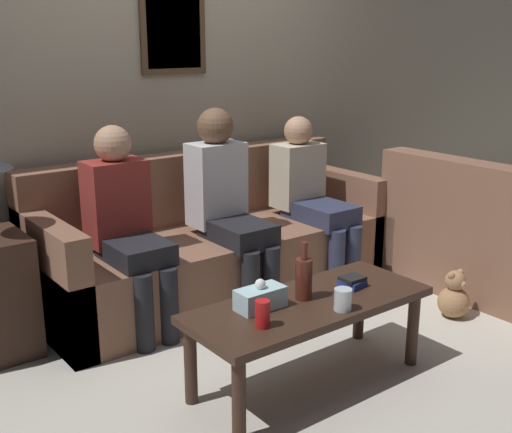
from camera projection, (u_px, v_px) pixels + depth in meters
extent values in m
plane|color=beige|center=(261.00, 316.00, 3.91)|extent=(16.00, 16.00, 0.00)
cube|color=#9E937F|center=(172.00, 89.00, 4.31)|extent=(9.00, 0.06, 2.60)
cube|color=#4C3823|center=(173.00, 27.00, 4.17)|extent=(0.48, 0.02, 0.60)
cube|color=beige|center=(174.00, 27.00, 4.16)|extent=(0.40, 0.01, 0.52)
cube|color=brown|center=(218.00, 262.00, 4.21)|extent=(2.34, 0.87, 0.44)
cube|color=brown|center=(189.00, 186.00, 4.34)|extent=(2.34, 0.20, 0.46)
cube|color=brown|center=(52.00, 281.00, 3.53)|extent=(0.14, 0.87, 0.69)
cube|color=brown|center=(338.00, 216.00, 4.81)|extent=(0.14, 0.87, 0.69)
cube|color=brown|center=(506.00, 259.00, 4.26)|extent=(0.87, 1.47, 0.44)
cube|color=brown|center=(483.00, 201.00, 3.94)|extent=(0.20, 1.47, 0.46)
cube|color=brown|center=(426.00, 219.00, 4.73)|extent=(0.87, 0.14, 0.69)
cube|color=#382319|center=(309.00, 305.00, 3.05)|extent=(1.22, 0.50, 0.04)
cylinder|color=#382319|center=(239.00, 400.00, 2.65)|extent=(0.06, 0.06, 0.39)
cylinder|color=#382319|center=(413.00, 329.00, 3.29)|extent=(0.06, 0.06, 0.39)
cylinder|color=#382319|center=(191.00, 364.00, 2.93)|extent=(0.06, 0.06, 0.39)
cylinder|color=#382319|center=(359.00, 305.00, 3.58)|extent=(0.06, 0.06, 0.39)
cylinder|color=#562319|center=(304.00, 279.00, 3.05)|extent=(0.08, 0.08, 0.20)
cylinder|color=#562319|center=(304.00, 251.00, 3.01)|extent=(0.03, 0.03, 0.09)
cylinder|color=silver|center=(343.00, 299.00, 2.93)|extent=(0.08, 0.08, 0.10)
cube|color=navy|center=(352.00, 285.00, 3.22)|extent=(0.14, 0.13, 0.02)
cube|color=navy|center=(353.00, 282.00, 3.21)|extent=(0.13, 0.12, 0.02)
cube|color=black|center=(353.00, 278.00, 3.21)|extent=(0.11, 0.10, 0.02)
cylinder|color=red|center=(263.00, 314.00, 2.76)|extent=(0.07, 0.07, 0.12)
cube|color=silver|center=(260.00, 298.00, 2.95)|extent=(0.23, 0.12, 0.10)
sphere|color=white|center=(260.00, 284.00, 2.93)|extent=(0.05, 0.05, 0.05)
cube|color=black|center=(136.00, 252.00, 3.56)|extent=(0.31, 0.43, 0.14)
cylinder|color=black|center=(144.00, 313.00, 3.43)|extent=(0.11, 0.11, 0.44)
cylinder|color=black|center=(169.00, 306.00, 3.52)|extent=(0.11, 0.11, 0.44)
cube|color=maroon|center=(116.00, 202.00, 3.66)|extent=(0.34, 0.22, 0.48)
sphere|color=tan|center=(113.00, 144.00, 3.57)|extent=(0.21, 0.21, 0.21)
cube|color=black|center=(238.00, 232.00, 3.93)|extent=(0.31, 0.46, 0.14)
cylinder|color=black|center=(251.00, 287.00, 3.78)|extent=(0.11, 0.11, 0.44)
cylinder|color=black|center=(271.00, 281.00, 3.87)|extent=(0.11, 0.11, 0.44)
cube|color=silver|center=(216.00, 184.00, 4.03)|extent=(0.34, 0.22, 0.52)
sphere|color=brown|center=(215.00, 126.00, 3.94)|extent=(0.23, 0.23, 0.23)
cube|color=#2D334C|center=(321.00, 213.00, 4.36)|extent=(0.31, 0.49, 0.14)
cylinder|color=#2D334C|center=(336.00, 262.00, 4.20)|extent=(0.11, 0.11, 0.44)
cylinder|color=#2D334C|center=(353.00, 257.00, 4.29)|extent=(0.11, 0.11, 0.44)
cube|color=beige|center=(298.00, 175.00, 4.49)|extent=(0.34, 0.22, 0.44)
sphere|color=tan|center=(298.00, 131.00, 4.40)|extent=(0.20, 0.20, 0.20)
sphere|color=#A87A51|center=(453.00, 302.00, 3.87)|extent=(0.19, 0.19, 0.19)
sphere|color=#A87A51|center=(455.00, 281.00, 3.83)|extent=(0.12, 0.12, 0.12)
sphere|color=#A87A51|center=(451.00, 275.00, 3.80)|extent=(0.04, 0.04, 0.04)
sphere|color=#A87A51|center=(460.00, 272.00, 3.85)|extent=(0.04, 0.04, 0.04)
sphere|color=tan|center=(462.00, 284.00, 3.80)|extent=(0.05, 0.05, 0.05)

